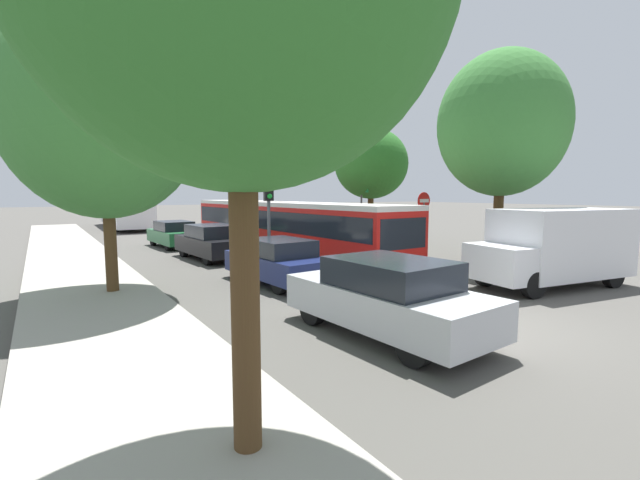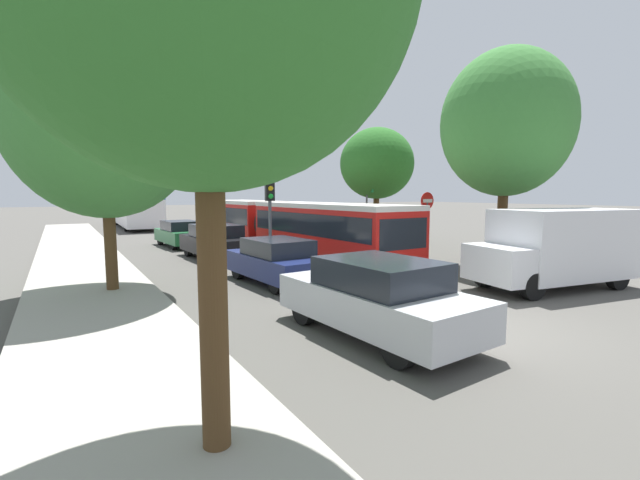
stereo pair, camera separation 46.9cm
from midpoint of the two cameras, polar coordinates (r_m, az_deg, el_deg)
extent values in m
plane|color=#4F4C47|center=(9.74, 21.50, -10.73)|extent=(200.00, 200.00, 0.00)
cube|color=#9E998E|center=(21.72, -29.00, -1.69)|extent=(3.20, 41.99, 0.14)
cube|color=red|center=(17.68, 1.78, 1.19)|extent=(2.62, 8.95, 1.92)
cube|color=black|center=(17.65, 1.79, 2.31)|extent=(2.63, 8.60, 0.84)
cube|color=silver|center=(17.62, 1.79, 4.61)|extent=(2.62, 8.95, 0.19)
cube|color=red|center=(25.04, -9.30, 2.60)|extent=(2.54, 6.15, 1.92)
cube|color=black|center=(25.03, -9.31, 3.39)|extent=(2.56, 5.90, 0.84)
cube|color=silver|center=(25.00, -9.34, 5.01)|extent=(2.54, 6.15, 0.19)
cylinder|color=black|center=(21.88, -5.59, 2.13)|extent=(1.79, 0.98, 1.77)
cube|color=black|center=(14.28, 11.94, 0.78)|extent=(2.10, 0.15, 1.03)
cylinder|color=black|center=(16.20, 10.47, -2.04)|extent=(0.31, 0.94, 0.94)
cylinder|color=black|center=(14.90, 4.86, -2.67)|extent=(0.31, 0.94, 0.94)
cylinder|color=black|center=(20.66, -0.45, -0.16)|extent=(0.31, 0.94, 0.94)
cylinder|color=black|center=(19.66, -5.38, -0.52)|extent=(0.31, 0.94, 0.94)
cylinder|color=black|center=(25.52, -7.21, 1.01)|extent=(0.31, 0.94, 0.94)
cylinder|color=black|center=(24.72, -11.40, 0.77)|extent=(0.31, 0.94, 0.94)
cube|color=silver|center=(37.98, -23.03, 3.52)|extent=(2.88, 11.78, 2.04)
cube|color=black|center=(37.97, -23.05, 4.07)|extent=(2.89, 11.19, 0.86)
cube|color=#234C93|center=(37.95, -23.10, 5.21)|extent=(2.88, 11.78, 0.20)
cylinder|color=black|center=(41.74, -25.14, 2.54)|extent=(0.33, 1.03, 1.02)
cylinder|color=black|center=(41.99, -22.17, 2.69)|extent=(0.33, 1.03, 1.02)
cylinder|color=black|center=(34.41, -24.04, 1.93)|extent=(0.33, 1.03, 1.02)
cylinder|color=black|center=(34.71, -20.45, 2.11)|extent=(0.33, 1.03, 1.02)
cube|color=#B7BABF|center=(8.53, 9.08, -8.43)|extent=(2.10, 4.45, 0.70)
cube|color=black|center=(8.32, 9.65, -4.43)|extent=(1.83, 2.38, 0.54)
cylinder|color=black|center=(9.17, -0.64, -9.18)|extent=(0.27, 0.68, 0.66)
cylinder|color=black|center=(10.10, 6.71, -7.78)|extent=(0.27, 0.68, 0.66)
cylinder|color=black|center=(7.16, 12.41, -13.84)|extent=(0.27, 0.68, 0.66)
cylinder|color=black|center=(8.31, 19.82, -11.21)|extent=(0.27, 0.68, 0.66)
cube|color=navy|center=(13.28, -4.86, -3.33)|extent=(1.92, 4.07, 0.64)
cube|color=black|center=(13.11, -4.68, -0.94)|extent=(1.67, 2.17, 0.49)
cylinder|color=black|center=(14.11, -9.95, -3.92)|extent=(0.24, 0.62, 0.61)
cylinder|color=black|center=(14.76, -4.95, -3.41)|extent=(0.24, 0.62, 0.61)
cylinder|color=black|center=(11.89, -4.73, -5.76)|extent=(0.24, 0.62, 0.61)
cylinder|color=black|center=(12.65, 0.85, -5.01)|extent=(0.24, 0.62, 0.61)
cube|color=black|center=(18.68, -13.06, -0.60)|extent=(2.03, 4.30, 0.68)
cube|color=black|center=(18.52, -12.99, 1.22)|extent=(1.77, 2.30, 0.52)
cylinder|color=black|center=(19.71, -16.52, -1.16)|extent=(0.26, 0.65, 0.64)
cylinder|color=black|center=(20.23, -12.50, -0.87)|extent=(0.26, 0.65, 0.64)
cylinder|color=black|center=(17.20, -13.68, -2.13)|extent=(0.26, 0.65, 0.64)
cylinder|color=black|center=(17.79, -9.18, -1.76)|extent=(0.26, 0.65, 0.64)
cube|color=#236638|center=(23.44, -17.62, 0.52)|extent=(1.87, 3.98, 0.63)
cube|color=black|center=(23.31, -17.59, 1.86)|extent=(1.63, 2.12, 0.48)
cylinder|color=black|center=(24.47, -20.01, 0.05)|extent=(0.24, 0.60, 0.59)
cylinder|color=black|center=(24.86, -16.93, 0.25)|extent=(0.24, 0.60, 0.59)
cylinder|color=black|center=(22.08, -18.34, -0.52)|extent=(0.24, 0.60, 0.59)
cylinder|color=black|center=(22.51, -14.97, -0.29)|extent=(0.24, 0.60, 0.59)
cube|color=silver|center=(14.57, 30.55, -0.38)|extent=(4.38, 2.67, 2.00)
cube|color=silver|center=(12.75, 23.53, -2.99)|extent=(1.21, 2.03, 1.00)
cylinder|color=black|center=(12.57, 27.45, -5.53)|extent=(0.75, 0.36, 0.72)
cylinder|color=black|center=(13.70, 22.12, -4.36)|extent=(0.75, 0.36, 0.72)
cylinder|color=black|center=(15.20, 35.64, -4.07)|extent=(0.75, 0.36, 0.72)
cylinder|color=black|center=(16.14, 30.62, -3.23)|extent=(0.75, 0.36, 0.72)
cylinder|color=#56595E|center=(15.65, -5.82, 2.28)|extent=(0.12, 0.12, 3.40)
cube|color=black|center=(15.61, -5.87, 6.86)|extent=(0.36, 0.29, 0.90)
sphere|color=red|center=(15.47, -5.73, 7.91)|extent=(0.18, 0.18, 0.18)
sphere|color=#EAAD14|center=(15.47, -5.72, 6.87)|extent=(0.18, 0.18, 0.18)
sphere|color=green|center=(15.47, -5.71, 5.83)|extent=(0.18, 0.18, 0.18)
cylinder|color=#56595E|center=(18.22, 14.72, 1.09)|extent=(0.08, 0.08, 2.40)
cylinder|color=red|center=(18.15, 14.83, 5.08)|extent=(0.70, 0.03, 0.70)
cube|color=white|center=(18.14, 14.88, 5.08)|extent=(0.50, 0.04, 0.14)
cylinder|color=#56595E|center=(22.87, 6.82, 3.76)|extent=(0.10, 0.10, 3.60)
cube|color=#197A38|center=(22.86, 6.86, 7.52)|extent=(0.32, 1.39, 0.28)
cube|color=#197A38|center=(22.85, 6.85, 6.67)|extent=(0.32, 1.39, 0.28)
cylinder|color=#51381E|center=(4.46, -11.10, -8.55)|extent=(0.29, 0.29, 3.28)
ellipsoid|color=#33752D|center=(4.44, -9.50, 24.98)|extent=(2.44, 2.44, 2.25)
cylinder|color=#51381E|center=(12.90, -25.23, -0.47)|extent=(0.31, 0.31, 2.80)
ellipsoid|color=#3D7F38|center=(13.00, -25.96, 14.99)|extent=(5.00, 5.00, 5.57)
cylinder|color=#51381E|center=(17.70, 23.78, 2.14)|extent=(0.37, 0.37, 3.34)
ellipsoid|color=#3D7F38|center=(17.85, 24.31, 14.03)|extent=(4.74, 4.74, 5.40)
cylinder|color=#51381E|center=(23.59, 8.05, 3.03)|extent=(0.32, 0.32, 2.95)
ellipsoid|color=#286623|center=(23.61, 8.16, 10.09)|extent=(3.97, 3.97, 3.81)
camera|label=1|loc=(0.23, -89.07, 0.10)|focal=24.00mm
camera|label=2|loc=(0.23, 90.93, -0.10)|focal=24.00mm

